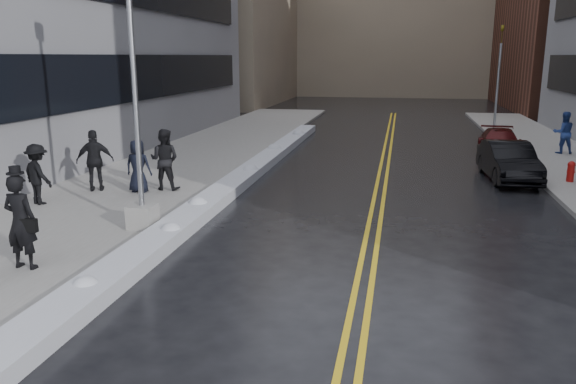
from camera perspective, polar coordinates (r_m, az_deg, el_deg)
The scene contains 17 objects.
ground at distance 12.08m, azimuth -4.23°, elevation -7.96°, with size 160.00×160.00×0.00m, color black.
sidewalk_west at distance 23.01m, azimuth -11.43°, elevation 2.44°, with size 5.50×50.00×0.15m, color gray.
lane_line_left at distance 21.28m, azimuth 9.16°, elevation 1.44°, with size 0.12×50.00×0.01m, color gold.
lane_line_right at distance 21.28m, azimuth 9.96°, elevation 1.41°, with size 0.12×50.00×0.01m, color gold.
snow_ridge at distance 20.06m, azimuth -4.90°, elevation 1.31°, with size 0.90×30.00×0.34m, color #B8B9C1.
building_west_far at distance 58.04m, azimuth -7.74°, elevation 18.04°, with size 14.00×22.00×18.00m, color gray.
lamppost at distance 14.43m, azimuth -15.04°, elevation 5.59°, with size 0.65×0.65×7.62m.
fire_hydrant at distance 21.98m, azimuth 26.80°, elevation 1.97°, with size 0.26×0.26×0.73m.
traffic_signal at distance 35.24m, azimuth 20.60°, elevation 11.11°, with size 0.16×0.20×6.00m.
pedestrian_fedora at distance 12.71m, azimuth -25.51°, elevation -2.74°, with size 0.73×0.48×1.99m, color black.
pedestrian_b at distance 18.79m, azimuth -12.44°, elevation 3.24°, with size 0.97×0.76×2.00m, color black.
pedestrian_c at distance 18.65m, azimuth -14.99°, elevation 2.57°, with size 0.83×0.54×1.71m, color black.
pedestrian_d at distance 19.23m, azimuth -19.00°, elevation 3.04°, with size 1.17×0.49×1.99m, color black.
pedestrian_e at distance 18.11m, azimuth -24.08°, elevation 1.66°, with size 1.16×0.67×1.80m, color black.
pedestrian_east at distance 28.21m, azimuth 26.20°, elevation 5.44°, with size 0.91×0.71×1.88m, color navy.
car_black at distance 22.00m, azimuth 21.50°, elevation 2.91°, with size 1.48×4.26×1.40m, color black.
car_maroon at distance 27.04m, azimuth 20.72°, elevation 4.64°, with size 1.73×4.26×1.24m, color #3C090A.
Camera 1 is at (3.06, -10.80, 4.44)m, focal length 35.00 mm.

